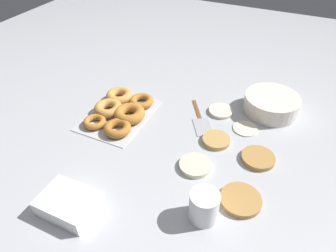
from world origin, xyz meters
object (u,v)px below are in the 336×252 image
at_px(pancake_2, 195,165).
at_px(pancake_1, 216,140).
at_px(pancake_0, 258,158).
at_px(container_stack, 68,204).
at_px(pancake_3, 241,200).
at_px(pancake_4, 221,111).
at_px(pancake_5, 245,128).
at_px(spatula, 201,123).
at_px(donut_tray, 120,110).
at_px(batter_bowl, 271,104).
at_px(paper_cup, 204,206).

bearing_deg(pancake_2, pancake_1, 170.49).
xyz_separation_m(pancake_0, container_stack, (0.40, -0.42, 0.02)).
height_order(pancake_3, container_stack, container_stack).
xyz_separation_m(pancake_4, pancake_5, (0.06, 0.11, -0.00)).
height_order(pancake_0, container_stack, container_stack).
bearing_deg(pancake_4, pancake_2, 2.21).
bearing_deg(spatula, donut_tray, -106.90).
bearing_deg(batter_bowl, spatula, -49.69).
xyz_separation_m(pancake_5, spatula, (0.03, -0.16, -0.00)).
bearing_deg(pancake_2, paper_cup, 27.57).
relative_size(pancake_2, spatula, 0.49).
bearing_deg(spatula, pancake_4, 122.32).
height_order(pancake_5, batter_bowl, batter_bowl).
relative_size(pancake_2, pancake_3, 0.86).
bearing_deg(paper_cup, donut_tray, -123.64).
height_order(pancake_1, pancake_2, same).
bearing_deg(pancake_4, pancake_3, 24.70).
relative_size(pancake_0, pancake_5, 1.22).
distance_m(pancake_0, batter_bowl, 0.28).
xyz_separation_m(batter_bowl, container_stack, (0.68, -0.41, -0.01)).
bearing_deg(donut_tray, container_stack, 13.58).
distance_m(paper_cup, spatula, 0.40).
distance_m(pancake_5, paper_cup, 0.41).
bearing_deg(spatula, pancake_1, 15.11).
bearing_deg(pancake_0, container_stack, -46.51).
relative_size(pancake_5, paper_cup, 0.97).
relative_size(donut_tray, paper_cup, 3.33).
xyz_separation_m(pancake_1, pancake_5, (-0.11, 0.07, -0.00)).
bearing_deg(pancake_3, pancake_4, -155.30).
height_order(pancake_5, donut_tray, donut_tray).
relative_size(pancake_3, pancake_4, 1.25).
distance_m(pancake_0, pancake_2, 0.21).
bearing_deg(pancake_2, pancake_0, 123.75).
bearing_deg(spatula, pancake_5, 70.41).
relative_size(pancake_0, spatula, 0.52).
height_order(container_stack, spatula, container_stack).
distance_m(pancake_2, container_stack, 0.38).
height_order(pancake_2, donut_tray, donut_tray).
height_order(container_stack, paper_cup, paper_cup).
xyz_separation_m(pancake_0, pancake_1, (-0.03, -0.15, -0.00)).
distance_m(pancake_0, donut_tray, 0.53).
distance_m(pancake_4, donut_tray, 0.39).
height_order(pancake_1, donut_tray, donut_tray).
distance_m(pancake_0, pancake_4, 0.27).
bearing_deg(paper_cup, pancake_2, -152.43).
distance_m(pancake_1, pancake_2, 0.14).
xyz_separation_m(container_stack, paper_cup, (-0.13, 0.34, 0.02)).
bearing_deg(pancake_1, pancake_3, 33.47).
distance_m(pancake_4, container_stack, 0.64).
xyz_separation_m(donut_tray, paper_cup, (0.29, 0.44, 0.03)).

